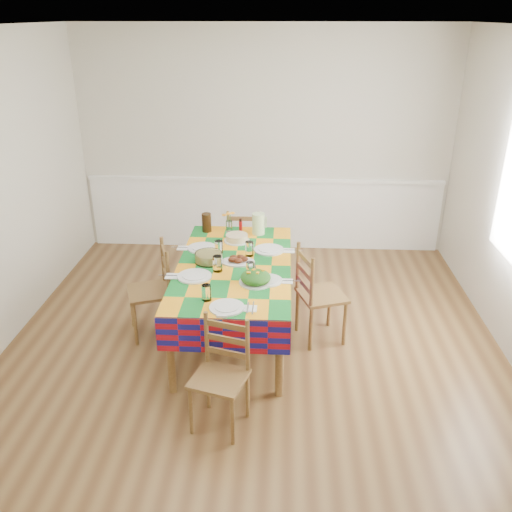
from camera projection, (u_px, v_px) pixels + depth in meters
The scene contains 22 objects.
room at pixel (252, 213), 4.26m from camera, with size 4.58×5.08×2.78m.
wainscot at pixel (264, 211), 6.87m from camera, with size 4.41×0.06×0.92m.
dining_table at pixel (234, 273), 4.87m from camera, with size 1.02×1.89×0.73m.
setting_near_head at pixel (220, 302), 4.15m from camera, with size 0.44×0.29×0.13m.
setting_left_near at pixel (202, 272), 4.63m from camera, with size 0.53×0.32×0.14m.
setting_left_far at pixel (207, 248), 5.10m from camera, with size 0.51×0.30×0.13m.
setting_right_near at pixel (262, 276), 4.56m from camera, with size 0.46×0.27×0.12m.
setting_right_far at pixel (263, 249), 5.07m from camera, with size 0.53×0.31×0.14m.
meat_platter at pixel (238, 260), 4.86m from camera, with size 0.30×0.22×0.06m.
salad_platter at pixel (256, 278), 4.49m from camera, with size 0.28×0.28×0.12m.
pasta_bowl at pixel (209, 257), 4.87m from camera, with size 0.25×0.25×0.09m.
cake at pixel (237, 238), 5.31m from camera, with size 0.25×0.25×0.07m.
serving_utensils at pixel (253, 270), 4.72m from camera, with size 0.13×0.29×0.01m.
flower_vase at pixel (229, 223), 5.53m from camera, with size 0.13×0.11×0.21m.
hot_sauce at pixel (241, 225), 5.53m from camera, with size 0.03×0.03×0.14m, color red.
green_pitcher at pixel (258, 224), 5.46m from camera, with size 0.13×0.13×0.22m, color #CCEDA7.
tea_pitcher at pixel (207, 223), 5.53m from camera, with size 0.10×0.10×0.19m, color black.
name_card at pixel (222, 316), 3.99m from camera, with size 0.08×0.03×0.02m, color silver.
chair_near at pixel (221, 376), 3.88m from camera, with size 0.46×0.44×0.84m.
chair_far at pixel (244, 245), 6.04m from camera, with size 0.38×0.36×0.86m.
chair_left at pixel (153, 291), 5.00m from camera, with size 0.49×0.50×0.89m.
chair_right at pixel (317, 295), 4.90m from camera, with size 0.50×0.51×0.92m.
Camera 1 is at (0.25, -4.01, 2.79)m, focal length 38.00 mm.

